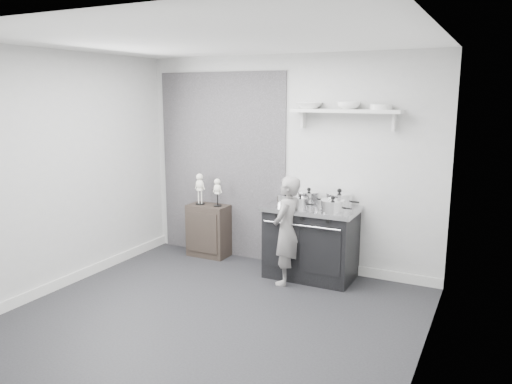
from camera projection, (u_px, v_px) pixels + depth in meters
ground at (215, 315)px, 5.08m from camera, size 4.00×4.00×0.00m
room_shell at (212, 153)px, 4.93m from camera, size 4.02×3.62×2.71m
wall_shelf at (346, 112)px, 5.81m from camera, size 1.30×0.26×0.24m
stove at (311, 242)px, 6.07m from camera, size 1.11×0.69×0.89m
side_cabinet at (209, 230)px, 6.89m from camera, size 0.55×0.32×0.72m
child at (287, 231)px, 5.82m from camera, size 0.32×0.48×1.29m
pot_front_left at (285, 200)px, 6.04m from camera, size 0.30×0.21×0.17m
pot_back_left at (309, 198)px, 6.11m from camera, size 0.36×0.28×0.20m
pot_back_right at (339, 200)px, 5.96m from camera, size 0.40×0.31×0.22m
pot_front_right at (333, 206)px, 5.67m from camera, size 0.36×0.27×0.19m
pot_front_center at (300, 203)px, 5.89m from camera, size 0.27×0.19×0.16m
skeleton_full at (200, 187)px, 6.83m from camera, size 0.14×0.09×0.49m
skeleton_torso at (217, 190)px, 6.71m from camera, size 0.12×0.08×0.44m
bowl_large at (309, 105)px, 5.98m from camera, size 0.31×0.31×0.08m
bowl_small at (349, 106)px, 5.77m from camera, size 0.27×0.27×0.08m
plate_stack at (381, 107)px, 5.61m from camera, size 0.25×0.25×0.06m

